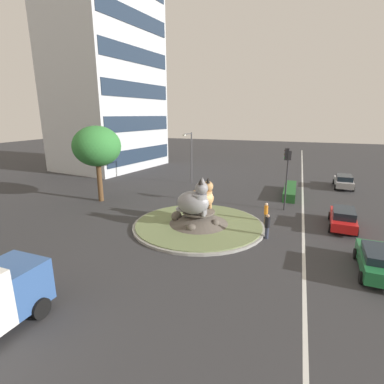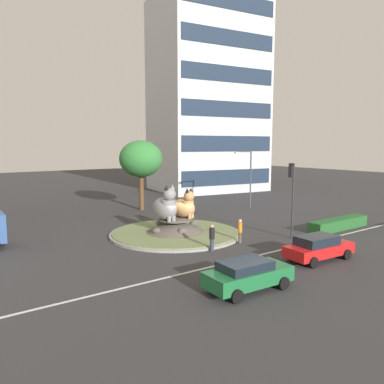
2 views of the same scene
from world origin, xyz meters
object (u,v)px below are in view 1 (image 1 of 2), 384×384
(hatchback_near_shophouse, at_px, (379,261))
(parked_car_right, at_px, (344,181))
(office_tower, at_px, (106,75))
(sedan_on_far_lane, at_px, (343,218))
(cat_statue_grey, at_px, (195,201))
(traffic_light_mast, at_px, (287,166))
(broadleaf_tree_behind_island, at_px, (97,147))
(streetlight_arm, at_px, (190,154))
(pedestrian_black_shirt, at_px, (267,226))
(cat_statue_calico, at_px, (202,197))
(pedestrian_orange_shirt, at_px, (266,213))

(hatchback_near_shophouse, bearing_deg, parked_car_right, 1.10)
(office_tower, relative_size, sedan_on_far_lane, 6.12)
(cat_statue_grey, xyz_separation_m, hatchback_near_shophouse, (-2.49, -11.54, -1.50))
(traffic_light_mast, height_order, broadleaf_tree_behind_island, broadleaf_tree_behind_island)
(sedan_on_far_lane, height_order, hatchback_near_shophouse, sedan_on_far_lane)
(parked_car_right, bearing_deg, streetlight_arm, 105.72)
(pedestrian_black_shirt, bearing_deg, cat_statue_calico, -173.44)
(parked_car_right, bearing_deg, cat_statue_grey, 148.53)
(broadleaf_tree_behind_island, bearing_deg, cat_statue_calico, -101.25)
(sedan_on_far_lane, distance_m, hatchback_near_shophouse, 6.94)
(streetlight_arm, distance_m, pedestrian_black_shirt, 17.88)
(cat_statue_grey, relative_size, pedestrian_black_shirt, 1.55)
(broadleaf_tree_behind_island, distance_m, pedestrian_black_shirt, 17.81)
(office_tower, relative_size, parked_car_right, 6.05)
(cat_statue_grey, height_order, broadleaf_tree_behind_island, broadleaf_tree_behind_island)
(streetlight_arm, xyz_separation_m, pedestrian_black_shirt, (-13.91, -10.88, -2.81))
(traffic_light_mast, xyz_separation_m, pedestrian_orange_shirt, (-4.06, 1.16, -3.18))
(pedestrian_orange_shirt, distance_m, sedan_on_far_lane, 5.82)
(traffic_light_mast, relative_size, parked_car_right, 1.19)
(cat_statue_grey, distance_m, cat_statue_calico, 1.74)
(traffic_light_mast, relative_size, pedestrian_orange_shirt, 3.24)
(cat_statue_calico, distance_m, pedestrian_orange_shirt, 5.24)
(office_tower, bearing_deg, parked_car_right, -86.15)
(streetlight_arm, distance_m, hatchback_near_shophouse, 24.09)
(office_tower, distance_m, parked_car_right, 37.16)
(pedestrian_orange_shirt, bearing_deg, office_tower, -75.32)
(cat_statue_calico, bearing_deg, parked_car_right, 36.61)
(cat_statue_calico, bearing_deg, sedan_on_far_lane, -3.04)
(cat_statue_calico, height_order, office_tower, office_tower)
(office_tower, xyz_separation_m, parked_car_right, (-2.82, -34.49, -13.55))
(traffic_light_mast, bearing_deg, parked_car_right, -129.85)
(cat_statue_grey, relative_size, sedan_on_far_lane, 0.60)
(cat_statue_calico, height_order, pedestrian_orange_shirt, cat_statue_calico)
(cat_statue_grey, distance_m, broadleaf_tree_behind_island, 12.60)
(broadleaf_tree_behind_island, xyz_separation_m, pedestrian_orange_shirt, (-0.85, -16.41, -4.55))
(traffic_light_mast, distance_m, sedan_on_far_lane, 6.30)
(cat_statue_calico, height_order, parked_car_right, cat_statue_calico)
(cat_statue_grey, height_order, sedan_on_far_lane, cat_statue_grey)
(pedestrian_black_shirt, height_order, hatchback_near_shophouse, pedestrian_black_shirt)
(broadleaf_tree_behind_island, xyz_separation_m, streetlight_arm, (10.17, -5.93, -1.72))
(cat_statue_calico, height_order, traffic_light_mast, traffic_light_mast)
(traffic_light_mast, bearing_deg, hatchback_near_shophouse, 108.54)
(cat_statue_grey, distance_m, streetlight_arm, 15.32)
(cat_statue_grey, xyz_separation_m, office_tower, (21.32, 22.16, 12.08))
(hatchback_near_shophouse, bearing_deg, broadleaf_tree_behind_island, 77.45)
(cat_statue_calico, relative_size, streetlight_arm, 0.41)
(sedan_on_far_lane, height_order, parked_car_right, parked_car_right)
(cat_statue_grey, distance_m, hatchback_near_shophouse, 11.90)
(sedan_on_far_lane, bearing_deg, parked_car_right, -2.81)
(pedestrian_orange_shirt, height_order, pedestrian_black_shirt, pedestrian_black_shirt)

